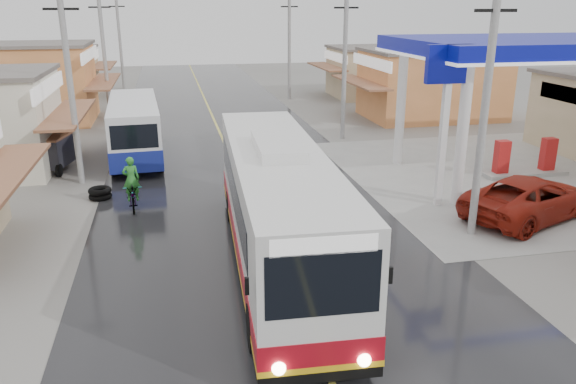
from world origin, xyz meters
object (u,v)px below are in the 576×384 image
at_px(cyclist, 133,192).
at_px(tyre_stack, 100,193).
at_px(jeepney, 530,198).
at_px(second_bus, 135,128).
at_px(tricycle_near, 52,151).
at_px(coach_bus, 277,207).

xyz_separation_m(cyclist, tyre_stack, (-1.40, 1.52, -0.47)).
height_order(jeepney, tyre_stack, jeepney).
xyz_separation_m(second_bus, tricycle_near, (-3.78, -1.78, -0.58)).
height_order(coach_bus, jeepney, coach_bus).
bearing_deg(coach_bus, tricycle_near, 127.91).
height_order(coach_bus, tricycle_near, coach_bus).
xyz_separation_m(second_bus, tyre_stack, (-1.20, -6.44, -1.34)).
relative_size(second_bus, tyre_stack, 9.55).
bearing_deg(second_bus, tyre_stack, -103.39).
relative_size(cyclist, tyre_stack, 2.30).
xyz_separation_m(jeepney, tyre_stack, (-15.84, 5.59, -0.55)).
height_order(second_bus, tyre_stack, second_bus).
bearing_deg(tricycle_near, jeepney, -16.43).
bearing_deg(tricycle_near, cyclist, -44.55).
height_order(cyclist, tricycle_near, cyclist).
distance_m(coach_bus, tricycle_near, 14.87).
bearing_deg(second_bus, jeepney, -42.21).
height_order(coach_bus, cyclist, coach_bus).
bearing_deg(jeepney, second_bus, 28.13).
bearing_deg(second_bus, cyclist, -91.37).
bearing_deg(tricycle_near, second_bus, 37.91).
distance_m(jeepney, tyre_stack, 16.81).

